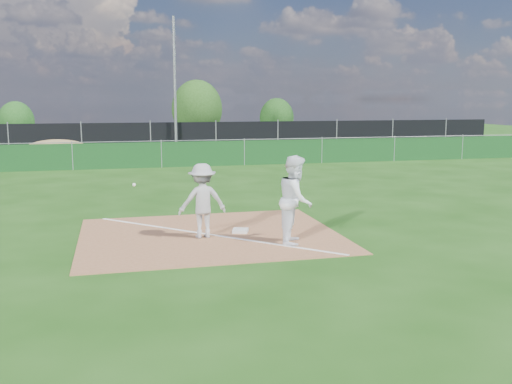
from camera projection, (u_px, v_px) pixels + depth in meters
ground at (172, 182)px, 22.09m from camera, size 90.00×90.00×0.00m
infield_dirt at (210, 235)px, 13.47m from camera, size 6.00×5.00×0.02m
foul_line at (210, 234)px, 13.46m from camera, size 5.01×5.01×0.01m
green_fence at (161, 155)px, 26.78m from camera, size 44.00×0.05×1.20m
dirt_mound at (57, 151)px, 28.95m from camera, size 3.38×2.60×1.17m
black_fence at (151, 137)px, 34.40m from camera, size 46.00×0.04×1.80m
parking_lot at (146, 146)px, 39.33m from camera, size 46.00×9.00×0.01m
light_pole at (175, 85)px, 33.97m from camera, size 0.16×0.16×8.00m
first_base at (240, 231)px, 13.73m from camera, size 0.46×0.46×0.08m
play_at_first at (202, 201)px, 13.09m from camera, size 2.14×0.72×1.72m
runner at (296, 199)px, 12.65m from camera, size 1.05×1.17×1.97m
car_left at (48, 136)px, 36.52m from camera, size 5.28×3.70×1.67m
car_mid at (131, 137)px, 38.33m from camera, size 4.28×1.76×1.38m
car_right at (228, 136)px, 40.95m from camera, size 4.38×2.82×1.18m
tree_left at (16, 122)px, 41.72m from camera, size 2.57×2.57×3.04m
tree_mid at (197, 109)px, 44.83m from camera, size 3.97×3.97×4.70m
tree_right at (277, 118)px, 46.35m from camera, size 2.76×2.76×3.28m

